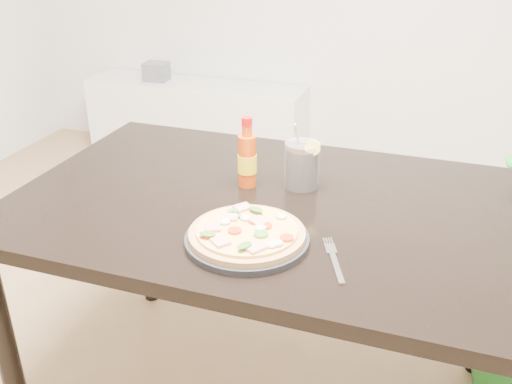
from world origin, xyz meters
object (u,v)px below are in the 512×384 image
(media_console, at_px, (196,121))
(dining_table, at_px, (270,227))
(pizza, at_px, (247,232))
(cola_cup, at_px, (302,166))
(plate, at_px, (247,239))
(fork, at_px, (334,258))
(hot_sauce_bottle, at_px, (247,159))

(media_console, bearing_deg, dining_table, -59.42)
(pizza, distance_m, cola_cup, 0.35)
(plate, relative_size, fork, 1.64)
(pizza, xyz_separation_m, media_console, (-1.12, 2.09, -0.53))
(hot_sauce_bottle, xyz_separation_m, media_console, (-1.01, 1.79, -0.58))
(fork, bearing_deg, cola_cup, 93.45)
(cola_cup, distance_m, fork, 0.40)
(pizza, relative_size, cola_cup, 1.46)
(fork, bearing_deg, dining_table, 111.42)
(cola_cup, relative_size, fork, 1.05)
(plate, bearing_deg, cola_cup, 83.47)
(plate, height_order, media_console, plate)
(plate, relative_size, media_console, 0.21)
(dining_table, bearing_deg, plate, -86.13)
(pizza, bearing_deg, dining_table, 93.87)
(fork, distance_m, media_console, 2.53)
(cola_cup, relative_size, media_console, 0.14)
(hot_sauce_bottle, bearing_deg, media_console, 119.36)
(fork, relative_size, media_console, 0.13)
(dining_table, distance_m, fork, 0.34)
(dining_table, bearing_deg, hot_sauce_bottle, 142.92)
(dining_table, height_order, media_console, dining_table)
(hot_sauce_bottle, relative_size, fork, 1.13)
(hot_sauce_bottle, relative_size, cola_cup, 1.08)
(plate, bearing_deg, hot_sauce_bottle, 109.85)
(plate, relative_size, hot_sauce_bottle, 1.45)
(dining_table, bearing_deg, fork, -46.20)
(hot_sauce_bottle, height_order, media_console, hot_sauce_bottle)
(cola_cup, height_order, media_console, cola_cup)
(dining_table, distance_m, media_console, 2.20)
(dining_table, relative_size, plate, 4.74)
(plate, distance_m, fork, 0.21)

